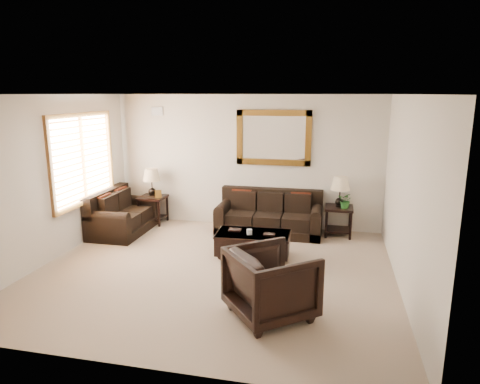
% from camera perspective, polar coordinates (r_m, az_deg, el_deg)
% --- Properties ---
extents(room, '(5.51, 5.01, 2.71)m').
position_cam_1_polar(room, '(6.41, -3.68, 0.71)').
color(room, gray).
rests_on(room, ground).
extents(window, '(0.07, 1.96, 1.66)m').
position_cam_1_polar(window, '(8.30, -20.16, 4.16)').
color(window, white).
rests_on(window, room).
extents(mirror, '(1.50, 0.06, 1.10)m').
position_cam_1_polar(mirror, '(8.60, 4.49, 7.21)').
color(mirror, '#4D250F').
rests_on(mirror, room).
extents(air_vent, '(0.25, 0.02, 0.18)m').
position_cam_1_polar(air_vent, '(9.25, -10.98, 10.53)').
color(air_vent, '#999999').
rests_on(air_vent, room).
extents(sofa, '(2.05, 0.89, 0.84)m').
position_cam_1_polar(sofa, '(8.54, 3.96, -3.41)').
color(sofa, black).
rests_on(sofa, room).
extents(loveseat, '(0.90, 1.51, 0.85)m').
position_cam_1_polar(loveseat, '(8.86, -15.58, -3.20)').
color(loveseat, black).
rests_on(loveseat, room).
extents(end_table_left, '(0.54, 0.54, 1.18)m').
position_cam_1_polar(end_table_left, '(9.21, -11.64, 0.55)').
color(end_table_left, black).
rests_on(end_table_left, room).
extents(end_table_right, '(0.53, 0.53, 1.16)m').
position_cam_1_polar(end_table_right, '(8.44, 13.14, -0.72)').
color(end_table_right, black).
rests_on(end_table_right, room).
extents(coffee_table, '(1.26, 0.71, 0.52)m').
position_cam_1_polar(coffee_table, '(7.28, 1.76, -6.67)').
color(coffee_table, black).
rests_on(coffee_table, room).
extents(armchair, '(1.25, 1.26, 0.95)m').
position_cam_1_polar(armchair, '(5.37, 4.17, -11.64)').
color(armchair, black).
rests_on(armchair, floor).
extents(potted_plant, '(0.38, 0.40, 0.24)m').
position_cam_1_polar(potted_plant, '(8.36, 13.91, -1.32)').
color(potted_plant, '#1E531C').
rests_on(potted_plant, end_table_right).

